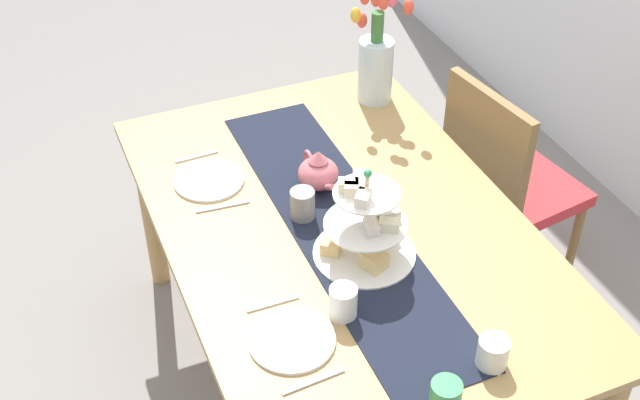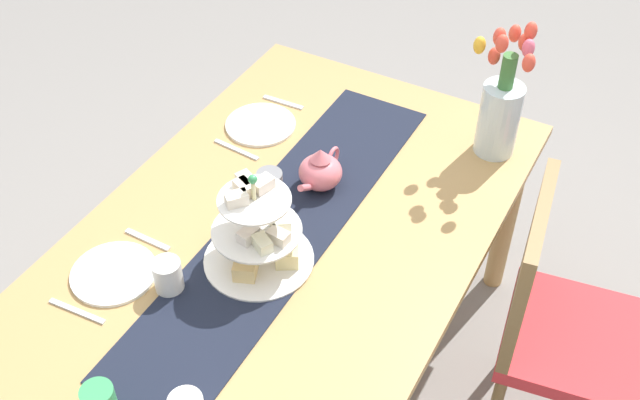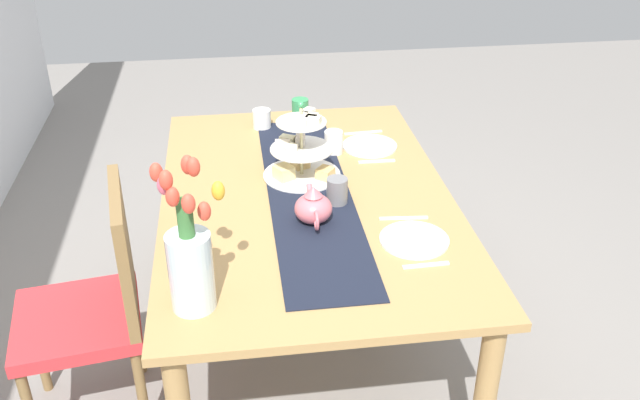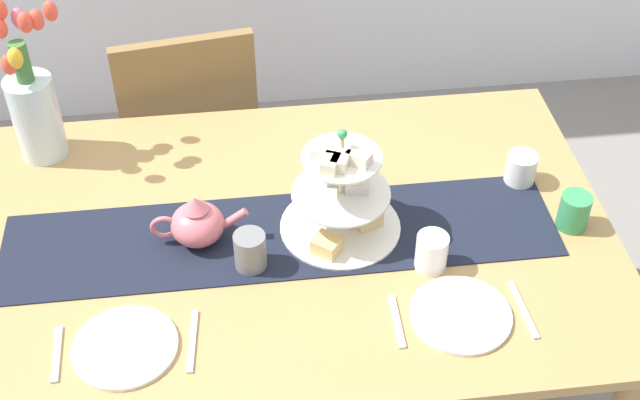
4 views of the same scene
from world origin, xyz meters
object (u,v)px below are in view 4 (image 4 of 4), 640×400
knife_left (193,341)px  dining_table (282,259)px  tiered_cake_stand (341,198)px  mug_grey (250,251)px  tulip_vase (33,104)px  fork_left (57,354)px  mug_white_text (432,252)px  teapot (197,223)px  dinner_plate_left (125,347)px  chair_left (189,129)px  knife_right (523,309)px  mug_orange (574,211)px  cream_jug (521,169)px  fork_right (397,321)px  dinner_plate_right (460,315)px

knife_left → dining_table: bearing=54.8°
tiered_cake_stand → mug_grey: size_ratio=3.20×
tulip_vase → fork_left: tulip_vase is taller
knife_left → mug_white_text: size_ratio=1.79×
teapot → dinner_plate_left: bearing=-117.6°
chair_left → mug_white_text: 1.12m
knife_right → teapot: bearing=156.5°
knife_right → chair_left: bearing=125.5°
teapot → dinner_plate_left: (-0.16, -0.31, -0.05)m
mug_orange → mug_grey: bearing=-176.9°
dining_table → cream_jug: bearing=10.8°
teapot → fork_right: (0.43, -0.31, -0.06)m
tiered_cake_stand → mug_orange: tiered_cake_stand is taller
dining_table → tiered_cake_stand: tiered_cake_stand is taller
mug_orange → tulip_vase: bearing=161.2°
fork_right → mug_white_text: 0.20m
dining_table → cream_jug: (0.64, 0.12, 0.13)m
fork_right → mug_orange: (0.49, 0.26, 0.04)m
teapot → dinner_plate_right: 0.66m
chair_left → cream_jug: 1.12m
chair_left → mug_orange: size_ratio=9.58×
mug_grey → mug_white_text: (0.42, -0.05, -0.00)m
knife_left → mug_orange: (0.94, 0.26, 0.04)m
cream_jug → fork_right: cream_jug is taller
teapot → fork_right: teapot is taller
teapot → knife_left: 0.32m
tiered_cake_stand → teapot: tiered_cake_stand is taller
fork_left → fork_right: 0.74m
tulip_vase → mug_white_text: 1.11m
dining_table → mug_grey: (-0.08, -0.10, 0.14)m
knife_left → teapot: bearing=86.5°
cream_jug → dinner_plate_right: size_ratio=0.37×
knife_right → cream_jug: bearing=74.5°
dinner_plate_right → mug_grey: bearing=155.0°
fork_right → mug_white_text: bearing=55.4°
mug_white_text → teapot: bearing=164.2°
chair_left → fork_right: size_ratio=6.07×
cream_jug → knife_right: 0.45m
tiered_cake_stand → dinner_plate_left: (-0.51, -0.32, -0.09)m
dinner_plate_left → mug_orange: 1.12m
chair_left → knife_right: (0.77, -1.07, 0.23)m
fork_right → mug_white_text: mug_white_text is taller
dining_table → mug_orange: bearing=-4.6°
knife_left → fork_right: size_ratio=1.13×
dining_table → cream_jug: size_ratio=19.40×
knife_right → tiered_cake_stand: bearing=139.6°
dining_table → knife_right: 0.62m
tiered_cake_stand → mug_orange: 0.58m
teapot → mug_white_text: 0.56m
tulip_vase → chair_left: bearing=44.5°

